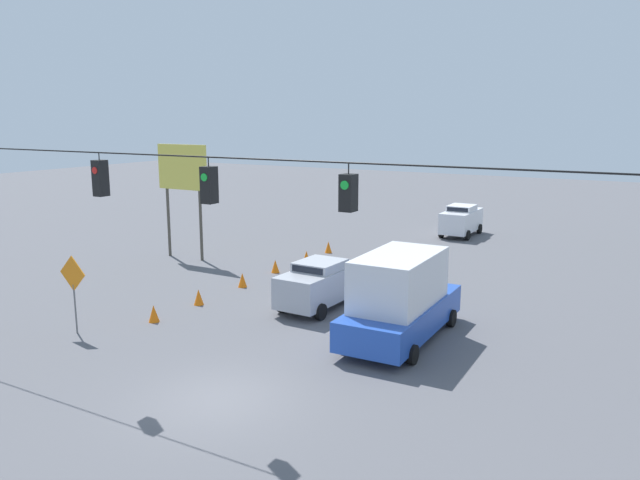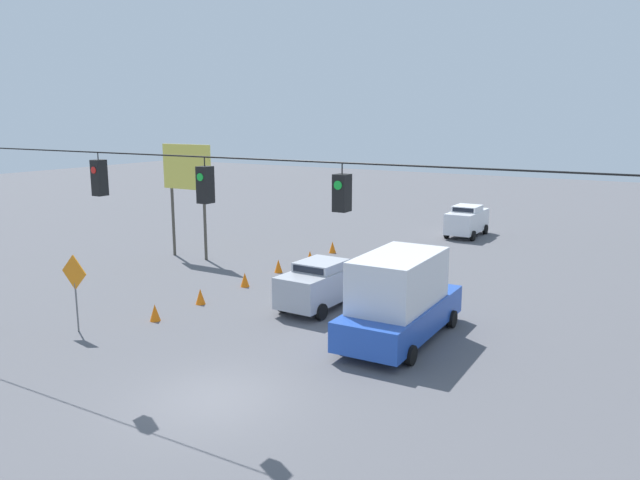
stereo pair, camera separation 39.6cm
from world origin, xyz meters
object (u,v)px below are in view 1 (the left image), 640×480
overhead_signal_span (208,236)px  traffic_cone_second (199,297)px  traffic_cone_farthest (328,247)px  traffic_cone_third (242,280)px  work_zone_sign (73,279)px  box_truck_blue_crossing_near (400,298)px  sedan_white_withflow_deep (461,220)px  traffic_cone_fifth (306,257)px  traffic_cone_fourth (275,266)px  sedan_silver_withflow_mid (320,283)px  traffic_cone_nearest (154,313)px  roadside_billboard (183,177)px

overhead_signal_span → traffic_cone_second: 10.04m
traffic_cone_farthest → traffic_cone_third: bearing=91.0°
work_zone_sign → traffic_cone_third: bearing=-100.4°
traffic_cone_second → traffic_cone_farthest: (0.23, -11.41, 0.00)m
box_truck_blue_crossing_near → sedan_white_withflow_deep: box_truck_blue_crossing_near is taller
sedan_white_withflow_deep → traffic_cone_fifth: bearing=67.9°
box_truck_blue_crossing_near → traffic_cone_fifth: size_ratio=9.66×
sedan_white_withflow_deep → traffic_cone_fourth: size_ratio=6.21×
box_truck_blue_crossing_near → sedan_white_withflow_deep: (4.07, -19.96, -0.47)m
sedan_silver_withflow_mid → overhead_signal_span: bearing=101.0°
overhead_signal_span → traffic_cone_nearest: bearing=-33.2°
overhead_signal_span → traffic_cone_fifth: size_ratio=32.92×
sedan_white_withflow_deep → traffic_cone_nearest: (4.74, 22.84, -0.71)m
traffic_cone_third → traffic_cone_farthest: same height
sedan_white_withflow_deep → traffic_cone_farthest: bearing=60.9°
traffic_cone_second → traffic_cone_third: size_ratio=1.00×
traffic_cone_farthest → work_zone_sign: size_ratio=0.23×
roadside_billboard → sedan_silver_withflow_mid: bearing=159.2°
traffic_cone_fourth → sedan_white_withflow_deep: bearing=-109.3°
traffic_cone_nearest → traffic_cone_third: bearing=-89.4°
overhead_signal_span → traffic_cone_farthest: (6.45, -18.03, -4.27)m
sedan_white_withflow_deep → traffic_cone_nearest: size_ratio=6.21×
traffic_cone_fourth → work_zone_sign: 11.08m
sedan_white_withflow_deep → traffic_cone_fifth: (4.73, 11.68, -0.71)m
box_truck_blue_crossing_near → traffic_cone_fourth: bearing=-32.3°
traffic_cone_second → sedan_white_withflow_deep: bearing=-103.1°
traffic_cone_second → work_zone_sign: (1.54, 4.81, 1.66)m
sedan_silver_withflow_mid → traffic_cone_fifth: sedan_silver_withflow_mid is taller
overhead_signal_span → traffic_cone_fifth: 17.02m
overhead_signal_span → traffic_cone_fourth: bearing=-62.9°
box_truck_blue_crossing_near → traffic_cone_farthest: bearing=-50.8°
traffic_cone_fourth → traffic_cone_farthest: (-0.05, -5.34, 0.00)m
roadside_billboard → traffic_cone_second: bearing=135.1°
traffic_cone_farthest → traffic_cone_nearest: bearing=90.8°
overhead_signal_span → traffic_cone_fourth: size_ratio=32.92×
sedan_white_withflow_deep → traffic_cone_farthest: 10.20m
box_truck_blue_crossing_near → traffic_cone_second: size_ratio=9.66×
sedan_silver_withflow_mid → traffic_cone_fifth: bearing=-54.8°
traffic_cone_second → traffic_cone_fourth: size_ratio=1.00×
sedan_white_withflow_deep → traffic_cone_third: bearing=74.4°
traffic_cone_nearest → traffic_cone_farthest: size_ratio=1.00×
overhead_signal_span → traffic_cone_fourth: 14.88m
traffic_cone_fifth → work_zone_sign: size_ratio=0.23×
overhead_signal_span → traffic_cone_second: overhead_signal_span is taller
sedan_white_withflow_deep → traffic_cone_nearest: 23.34m
sedan_white_withflow_deep → traffic_cone_nearest: sedan_white_withflow_deep is taller
traffic_cone_third → traffic_cone_farthest: (0.15, -8.31, 0.00)m
roadside_billboard → work_zone_sign: size_ratio=2.18×
sedan_white_withflow_deep → traffic_cone_fifth: 12.62m
traffic_cone_farthest → traffic_cone_fifth: bearing=94.4°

